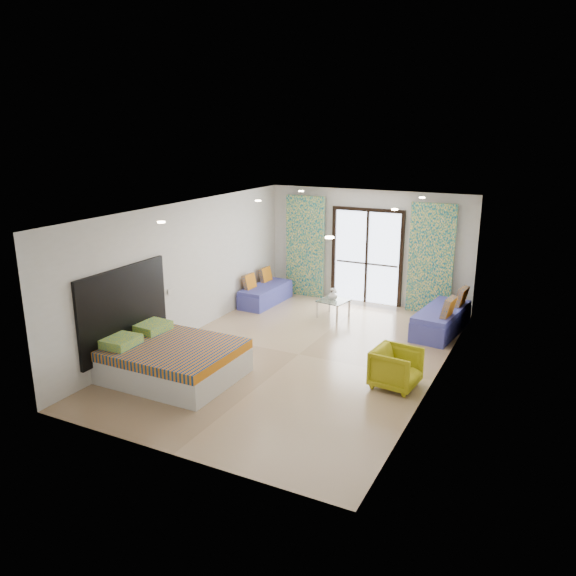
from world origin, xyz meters
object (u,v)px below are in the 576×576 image
at_px(daybed_left, 265,293).
at_px(coffee_table, 333,302).
at_px(bed, 172,360).
at_px(daybed_right, 442,319).
at_px(armchair, 396,366).

bearing_deg(daybed_left, coffee_table, -5.04).
distance_m(bed, coffee_table, 4.32).
relative_size(daybed_right, armchair, 2.63).
height_order(bed, daybed_right, daybed_right).
bearing_deg(bed, daybed_left, 98.29).
height_order(daybed_left, armchair, daybed_left).
xyz_separation_m(daybed_right, coffee_table, (-2.37, -0.09, 0.07)).
relative_size(bed, coffee_table, 3.06).
bearing_deg(daybed_left, bed, -79.90).
bearing_deg(daybed_right, armchair, -86.33).
height_order(bed, daybed_left, daybed_left).
distance_m(bed, daybed_right, 5.55).
bearing_deg(daybed_right, bed, -124.26).
bearing_deg(bed, coffee_table, 73.52).
bearing_deg(daybed_right, coffee_table, -171.69).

